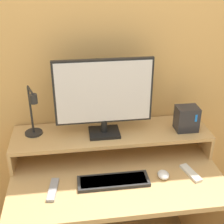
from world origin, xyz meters
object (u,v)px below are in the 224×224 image
(remote_control, at_px, (53,190))
(desk_lamp, at_px, (33,117))
(router_dock, at_px, (187,118))
(mouse, at_px, (163,175))
(monitor, at_px, (104,95))
(keyboard, at_px, (113,181))
(remote_secondary, at_px, (191,173))

(remote_control, bearing_deg, desk_lamp, 107.47)
(router_dock, relative_size, mouse, 1.91)
(monitor, distance_m, mouse, 0.55)
(monitor, bearing_deg, mouse, -41.06)
(keyboard, distance_m, remote_secondary, 0.44)
(router_dock, height_order, keyboard, router_dock)
(keyboard, xyz_separation_m, mouse, (0.28, 0.01, 0.01))
(remote_secondary, bearing_deg, remote_control, -177.43)
(router_dock, height_order, mouse, router_dock)
(router_dock, xyz_separation_m, remote_secondary, (-0.04, -0.24, -0.22))
(monitor, xyz_separation_m, desk_lamp, (-0.40, 0.02, -0.12))
(keyboard, bearing_deg, router_dock, 27.32)
(desk_lamp, distance_m, mouse, 0.80)
(remote_secondary, bearing_deg, desk_lamp, 162.37)
(desk_lamp, bearing_deg, keyboard, -34.19)
(monitor, height_order, mouse, monitor)
(router_dock, relative_size, remote_secondary, 0.90)
(desk_lamp, relative_size, keyboard, 0.80)
(remote_control, relative_size, remote_secondary, 1.06)
(desk_lamp, relative_size, remote_control, 1.75)
(mouse, bearing_deg, keyboard, -178.80)
(keyboard, bearing_deg, desk_lamp, 145.81)
(keyboard, xyz_separation_m, remote_control, (-0.32, -0.02, -0.00))
(monitor, distance_m, remote_secondary, 0.66)
(keyboard, relative_size, remote_secondary, 2.34)
(router_dock, distance_m, remote_control, 0.87)
(desk_lamp, height_order, remote_secondary, desk_lamp)
(desk_lamp, distance_m, remote_control, 0.42)
(desk_lamp, distance_m, keyboard, 0.58)
(monitor, bearing_deg, router_dock, -2.03)
(monitor, xyz_separation_m, remote_control, (-0.31, -0.29, -0.39))
(remote_secondary, bearing_deg, mouse, -177.98)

